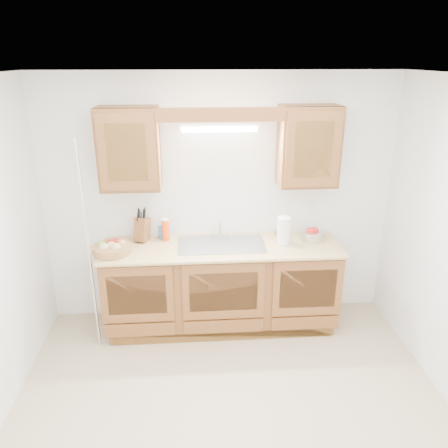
{
  "coord_description": "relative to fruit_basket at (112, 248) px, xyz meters",
  "views": [
    {
      "loc": [
        -0.25,
        -2.68,
        2.61
      ],
      "look_at": [
        0.0,
        0.85,
        1.25
      ],
      "focal_mm": 35.0,
      "sensor_mm": 36.0,
      "label": 1
    }
  ],
  "objects": [
    {
      "name": "sponge",
      "position": [
        1.66,
        0.34,
        -0.04
      ],
      "size": [
        0.12,
        0.09,
        0.02
      ],
      "rotation": [
        0.0,
        0.0,
        0.24
      ],
      "color": "#CC333F",
      "rests_on": "countertop"
    },
    {
      "name": "outlet_plate",
      "position": [
        1.98,
        0.4,
        0.2
      ],
      "size": [
        0.08,
        0.01,
        0.12
      ],
      "primitive_type": "cube",
      "color": "white",
      "rests_on": "room"
    },
    {
      "name": "soap_bottle",
      "position": [
        0.46,
        0.32,
        0.04
      ],
      "size": [
        0.11,
        0.11,
        0.18
      ],
      "primitive_type": "imported",
      "rotation": [
        0.0,
        0.0,
        0.37
      ],
      "color": "blue",
      "rests_on": "countertop"
    },
    {
      "name": "upper_cabinet_right",
      "position": [
        1.86,
        0.24,
        0.88
      ],
      "size": [
        0.55,
        0.33,
        0.75
      ],
      "primitive_type": "cube",
      "color": "brown",
      "rests_on": "room"
    },
    {
      "name": "paper_towel",
      "position": [
        1.64,
        0.09,
        0.09
      ],
      "size": [
        0.16,
        0.16,
        0.33
      ],
      "rotation": [
        0.0,
        0.0,
        0.14
      ],
      "color": "silver",
      "rests_on": "countertop"
    },
    {
      "name": "knife_block",
      "position": [
        0.26,
        0.28,
        0.07
      ],
      "size": [
        0.18,
        0.22,
        0.34
      ],
      "rotation": [
        0.0,
        0.0,
        -0.36
      ],
      "color": "brown",
      "rests_on": "countertop"
    },
    {
      "name": "countertop",
      "position": [
        1.03,
        0.09,
        -0.07
      ],
      "size": [
        2.3,
        0.63,
        0.04
      ],
      "primitive_type": "cube",
      "color": "tan",
      "rests_on": "base_cabinets"
    },
    {
      "name": "wire_shelf_pole",
      "position": [
        -0.17,
        -0.16,
        0.05
      ],
      "size": [
        0.03,
        0.03,
        2.0
      ],
      "primitive_type": "cylinder",
      "color": "silver",
      "rests_on": "ground"
    },
    {
      "name": "base_cabinets",
      "position": [
        1.03,
        0.1,
        -0.51
      ],
      "size": [
        2.2,
        0.6,
        0.86
      ],
      "primitive_type": "cube",
      "color": "brown",
      "rests_on": "ground"
    },
    {
      "name": "fluorescent_fixture",
      "position": [
        1.03,
        0.32,
        1.05
      ],
      "size": [
        0.76,
        0.08,
        0.08
      ],
      "color": "white",
      "rests_on": "room"
    },
    {
      "name": "room",
      "position": [
        1.03,
        -1.1,
        0.3
      ],
      "size": [
        3.52,
        3.5,
        2.5
      ],
      "color": "tan",
      "rests_on": "ground"
    },
    {
      "name": "apple_bowl",
      "position": [
        1.94,
        0.18,
        0.0
      ],
      "size": [
        0.25,
        0.25,
        0.13
      ],
      "rotation": [
        0.0,
        0.0,
        0.04
      ],
      "color": "silver",
      "rests_on": "countertop"
    },
    {
      "name": "orange_canister",
      "position": [
        0.49,
        0.26,
        0.06
      ],
      "size": [
        0.08,
        0.08,
        0.22
      ],
      "rotation": [
        0.0,
        0.0,
        -0.13
      ],
      "color": "#FA4F0D",
      "rests_on": "countertop"
    },
    {
      "name": "fruit_basket",
      "position": [
        0.0,
        0.0,
        0.0
      ],
      "size": [
        0.43,
        0.43,
        0.11
      ],
      "rotation": [
        0.0,
        0.0,
        0.23
      ],
      "color": "#B48148",
      "rests_on": "countertop"
    },
    {
      "name": "upper_cabinet_left",
      "position": [
        0.2,
        0.24,
        0.88
      ],
      "size": [
        0.55,
        0.33,
        0.75
      ],
      "primitive_type": "cube",
      "color": "brown",
      "rests_on": "room"
    },
    {
      "name": "valance",
      "position": [
        1.03,
        0.09,
        1.19
      ],
      "size": [
        2.2,
        0.05,
        0.12
      ],
      "primitive_type": "cube",
      "color": "brown",
      "rests_on": "room"
    },
    {
      "name": "sink",
      "position": [
        1.03,
        0.11,
        -0.12
      ],
      "size": [
        0.84,
        0.46,
        0.36
      ],
      "color": "#9E9EA3",
      "rests_on": "countertop"
    }
  ]
}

